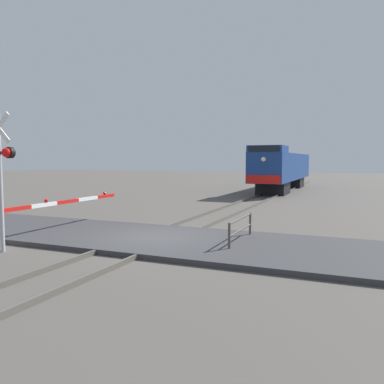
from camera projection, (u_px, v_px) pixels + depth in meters
The scene contains 7 objects.
ground_plane at pixel (154, 241), 13.75m from camera, with size 160.00×160.00×0.00m, color #514C47.
rail_track_left at pixel (137, 238), 14.02m from camera, with size 0.08×80.00×0.15m, color #59544C.
rail_track_right at pixel (173, 241), 13.46m from camera, with size 0.08×80.00×0.15m, color #59544C.
road_surface at pixel (154, 239), 13.74m from camera, with size 36.00×4.81×0.16m, color #38383A.
locomotive at pixel (283, 168), 36.53m from camera, with size 2.72×16.87×3.95m.
crossing_gate at pixel (21, 217), 13.50m from camera, with size 0.36×7.11×1.40m.
guard_railing at pixel (241, 227), 13.04m from camera, with size 0.08×2.57×0.95m.
Camera 1 is at (6.52, -11.96, 2.85)m, focal length 36.72 mm.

